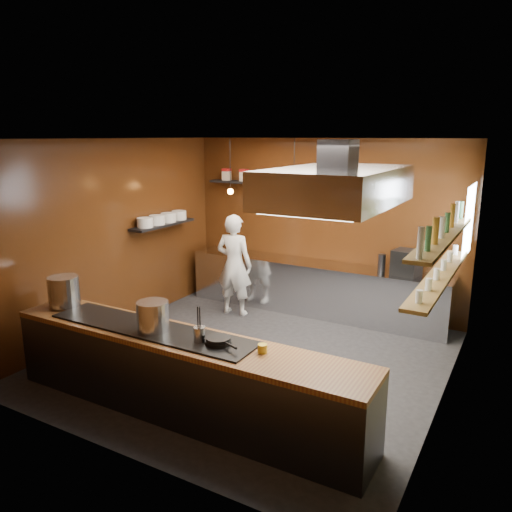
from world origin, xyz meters
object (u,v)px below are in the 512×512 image
Objects in this scene: extractor_hood at (337,186)px; chef at (234,265)px; espresso_machine at (407,262)px; stockpot_small at (153,316)px; stockpot_large at (64,291)px.

chef is (-2.48, 1.84, -1.63)m from extractor_hood.
chef is (-2.73, -0.74, -0.22)m from espresso_machine.
stockpot_small is 0.89× the size of espresso_machine.
extractor_hood reaches higher than chef.
chef reaches higher than stockpot_small.
extractor_hood reaches higher than stockpot_small.
stockpot_small is 0.20× the size of chef.
espresso_machine is (1.88, 3.82, -0.01)m from stockpot_small.
espresso_machine is at bearing 84.36° from extractor_hood.
chef is at bearing -155.15° from espresso_machine.
chef is (-0.85, 3.08, -0.23)m from stockpot_small.
extractor_hood is 2.48m from stockpot_small.
extractor_hood is 5.16× the size of stockpot_large.
stockpot_large is 1.54m from stockpot_small.
stockpot_large is 0.98× the size of espresso_machine.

